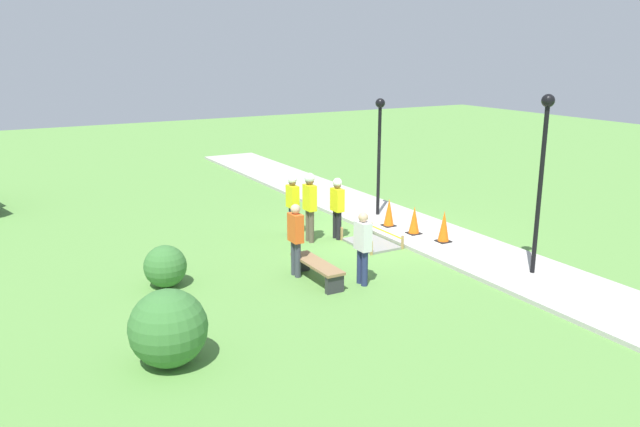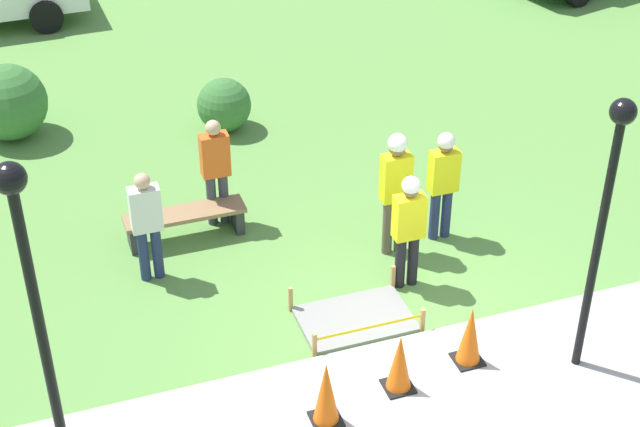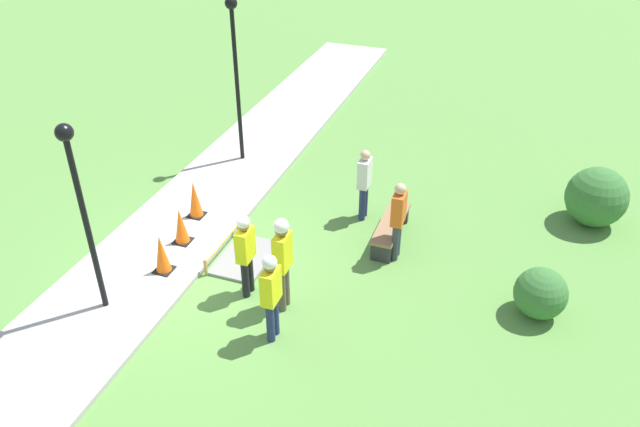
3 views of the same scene
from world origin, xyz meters
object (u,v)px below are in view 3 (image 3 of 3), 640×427
Objects in this scene: worker_supervisor at (282,256)px; worker_trainee at (245,249)px; traffic_cone_sidewalk_edge at (162,254)px; traffic_cone_far_patch at (181,226)px; lamppost_near at (79,192)px; park_bench at (391,227)px; bystander_in_gray_shirt at (364,181)px; worker_assistant at (271,291)px; lamppost_far at (235,58)px; bystander_in_orange_shirt at (398,217)px; traffic_cone_near_patch at (195,199)px.

worker_supervisor reaches higher than worker_trainee.
worker_trainee is at bearing 91.77° from traffic_cone_sidewalk_edge.
traffic_cone_far_patch is 2.91m from lamppost_near.
park_bench is 3.29m from worker_trainee.
park_bench is 3.03m from worker_supervisor.
worker_supervisor reaches higher than bystander_in_gray_shirt.
worker_assistant is 1.25m from worker_trainee.
worker_trainee is 5.45m from lamppost_far.
bystander_in_gray_shirt is at bearing 67.59° from lamppost_far.
bystander_in_orange_shirt is at bearing 116.94° from traffic_cone_sidewalk_edge.
traffic_cone_far_patch is 0.47× the size of bystander_in_gray_shirt.
bystander_in_gray_shirt is (-3.27, 0.49, -0.21)m from worker_supervisor.
traffic_cone_sidewalk_edge is at bearing 159.54° from lamppost_near.
worker_supervisor reaches higher than bystander_in_orange_shirt.
worker_supervisor reaches higher than worker_assistant.
traffic_cone_far_patch reaches higher than park_bench.
worker_supervisor reaches higher than traffic_cone_near_patch.
traffic_cone_sidewalk_edge is 0.49× the size of bystander_in_gray_shirt.
lamppost_far is (-5.87, -0.16, 0.27)m from lamppost_near.
traffic_cone_far_patch is 0.44× the size of park_bench.
traffic_cone_sidewalk_edge is at bearing -91.80° from worker_supervisor.
lamppost_near reaches higher than traffic_cone_far_patch.
bystander_in_orange_shirt is (-0.12, 4.36, 0.43)m from traffic_cone_near_patch.
worker_supervisor is at bearing 33.08° from lamppost_far.
park_bench is (-1.61, 3.90, -0.16)m from traffic_cone_far_patch.
park_bench is 0.49× the size of lamppost_near.
worker_supervisor is 3.40m from lamppost_near.
worker_supervisor is 0.78m from worker_trainee.
lamppost_near is at bearing -7.82° from traffic_cone_far_patch.
lamppost_far reaches higher than traffic_cone_sidewalk_edge.
traffic_cone_far_patch is at bearing -111.37° from worker_supervisor.
bystander_in_orange_shirt is 0.42× the size of lamppost_far.
worker_trainee is 3.38m from bystander_in_gray_shirt.
worker_trainee is at bearing -38.78° from park_bench.
bystander_in_orange_shirt is at bearing 104.51° from traffic_cone_far_patch.
worker_supervisor reaches higher than traffic_cone_far_patch.
worker_trainee and bystander_in_orange_shirt have the same top height.
bystander_in_orange_shirt reaches higher than traffic_cone_far_patch.
traffic_cone_sidewalk_edge is 0.47× the size of worker_assistant.
worker_assistant is at bearing 56.93° from traffic_cone_far_patch.
lamppost_near is at bearing -37.96° from bystander_in_gray_shirt.
bystander_in_gray_shirt is 0.47× the size of lamppost_near.
worker_assistant reaches higher than traffic_cone_near_patch.
lamppost_far reaches higher than traffic_cone_far_patch.
park_bench is at bearing 50.52° from bystander_in_gray_shirt.
bystander_in_gray_shirt is (-1.28, 3.35, 0.40)m from traffic_cone_near_patch.
traffic_cone_near_patch is at bearing 4.85° from lamppost_far.
traffic_cone_near_patch is at bearing -169.07° from traffic_cone_sidewalk_edge.
lamppost_far is at bearing -115.87° from park_bench.
bystander_in_orange_shirt is at bearing 144.57° from worker_supervisor.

